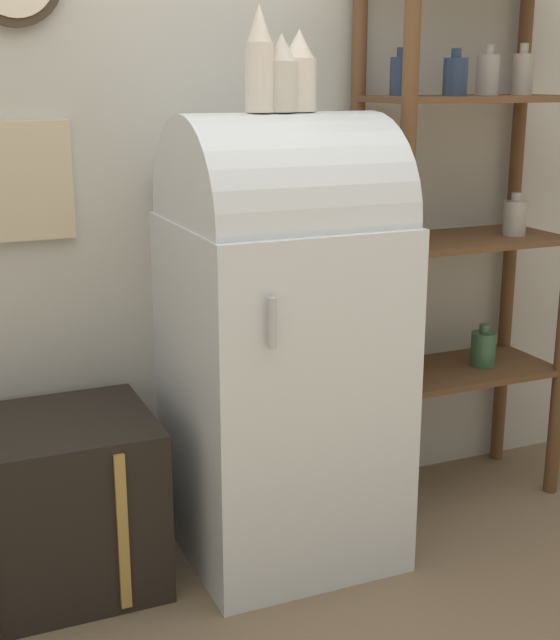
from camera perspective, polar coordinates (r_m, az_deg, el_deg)
The scene contains 8 objects.
ground_plane at distance 2.85m, azimuth 1.90°, elevation -16.10°, with size 12.00×12.00×0.00m, color #7A664C.
wall_back at distance 2.96m, azimuth -2.81°, elevation 12.73°, with size 7.00×0.09×2.70m.
refrigerator at distance 2.74m, azimuth 0.03°, elevation -0.84°, with size 0.63×0.68×1.38m.
suitcase_trunk at distance 2.77m, azimuth -14.98°, elevation -11.48°, with size 0.66×0.49×0.52m.
shelf_unit at distance 3.13m, azimuth 11.85°, elevation 7.56°, with size 0.72×0.38×1.90m.
vase_left at distance 2.60m, azimuth -1.32°, elevation 16.16°, with size 0.08×0.08×0.29m.
vase_center at distance 2.63m, azimuth 0.07°, elevation 15.37°, with size 0.09×0.09×0.22m.
vase_right at distance 2.67m, azimuth 1.22°, elevation 15.50°, with size 0.10×0.10×0.23m.
Camera 1 is at (-1.04, -2.19, 1.48)m, focal length 50.00 mm.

